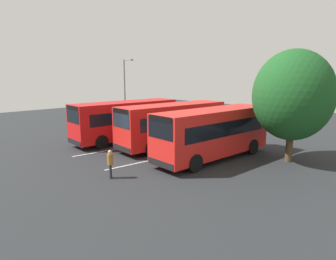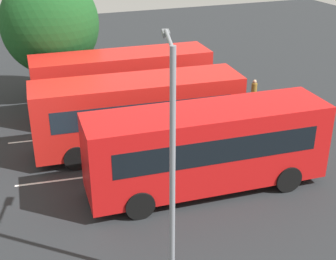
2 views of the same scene
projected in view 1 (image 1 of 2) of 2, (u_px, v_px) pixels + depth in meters
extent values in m
plane|color=#232628|center=(166.00, 148.00, 23.12)|extent=(65.66, 65.66, 0.00)
cube|color=red|center=(126.00, 119.00, 25.24)|extent=(9.53, 2.97, 3.02)
cube|color=black|center=(73.00, 115.00, 22.07)|extent=(0.24, 2.15, 1.27)
cube|color=black|center=(134.00, 117.00, 24.29)|extent=(7.90, 0.53, 0.97)
cube|color=black|center=(118.00, 114.00, 26.05)|extent=(7.90, 0.53, 0.97)
cube|color=black|center=(72.00, 108.00, 21.96)|extent=(0.21, 1.95, 0.32)
cube|color=black|center=(74.00, 142.00, 22.45)|extent=(0.23, 2.24, 0.36)
cylinder|color=black|center=(102.00, 142.00, 22.69)|extent=(1.11, 0.34, 1.10)
cylinder|color=black|center=(88.00, 137.00, 24.40)|extent=(1.11, 0.34, 1.10)
cylinder|color=black|center=(161.00, 132.00, 26.58)|extent=(1.11, 0.34, 1.10)
cylinder|color=black|center=(146.00, 129.00, 28.29)|extent=(1.11, 0.34, 1.10)
cube|color=red|center=(173.00, 123.00, 23.22)|extent=(9.58, 3.20, 3.02)
cube|color=#19232D|center=(121.00, 119.00, 20.14)|extent=(0.30, 2.15, 1.27)
cube|color=#19232D|center=(183.00, 120.00, 22.26)|extent=(7.88, 0.73, 0.97)
cube|color=#19232D|center=(163.00, 117.00, 24.05)|extent=(7.88, 0.73, 0.97)
cube|color=black|center=(121.00, 111.00, 20.03)|extent=(0.26, 1.95, 0.32)
cube|color=black|center=(122.00, 148.00, 20.52)|extent=(0.28, 2.24, 0.36)
cylinder|color=black|center=(151.00, 149.00, 20.71)|extent=(1.12, 0.37, 1.10)
cylinder|color=black|center=(133.00, 143.00, 22.46)|extent=(1.12, 0.37, 1.10)
cylinder|color=black|center=(209.00, 137.00, 24.49)|extent=(1.12, 0.37, 1.10)
cylinder|color=black|center=(190.00, 133.00, 26.24)|extent=(1.12, 0.37, 1.10)
cube|color=red|center=(214.00, 131.00, 19.84)|extent=(9.53, 2.93, 3.02)
cube|color=black|center=(161.00, 128.00, 16.66)|extent=(0.23, 2.15, 1.27)
cube|color=black|center=(228.00, 129.00, 18.90)|extent=(7.90, 0.50, 0.97)
cube|color=black|center=(201.00, 124.00, 20.65)|extent=(7.90, 0.50, 0.97)
cube|color=black|center=(160.00, 119.00, 16.55)|extent=(0.20, 1.95, 0.32)
cube|color=black|center=(161.00, 164.00, 17.04)|extent=(0.22, 2.24, 0.36)
cylinder|color=black|center=(195.00, 163.00, 17.29)|extent=(1.11, 0.34, 1.10)
cylinder|color=black|center=(169.00, 155.00, 18.99)|extent=(1.11, 0.34, 1.10)
cylinder|color=black|center=(253.00, 147.00, 21.20)|extent=(1.11, 0.34, 1.10)
cylinder|color=black|center=(227.00, 141.00, 22.91)|extent=(1.11, 0.34, 1.10)
cylinder|color=#232833|center=(111.00, 171.00, 16.39)|extent=(0.13, 0.13, 0.78)
cylinder|color=#232833|center=(110.00, 172.00, 16.24)|extent=(0.13, 0.13, 0.78)
cylinder|color=olive|center=(110.00, 159.00, 16.19)|extent=(0.45, 0.45, 0.62)
sphere|color=tan|center=(110.00, 152.00, 16.11)|extent=(0.21, 0.21, 0.21)
cylinder|color=gray|center=(125.00, 95.00, 30.18)|extent=(0.16, 0.16, 7.21)
cylinder|color=gray|center=(127.00, 60.00, 28.65)|extent=(0.65, 1.97, 0.10)
cube|color=slate|center=(131.00, 60.00, 27.80)|extent=(0.35, 0.59, 0.14)
cylinder|color=#4C3823|center=(289.00, 144.00, 19.30)|extent=(0.44, 0.44, 2.32)
ellipsoid|color=#194C1E|center=(293.00, 95.00, 18.69)|extent=(5.51, 4.96, 5.79)
cube|color=silver|center=(149.00, 143.00, 24.57)|extent=(12.95, 1.60, 0.01)
cube|color=silver|center=(185.00, 153.00, 21.66)|extent=(12.95, 1.60, 0.01)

